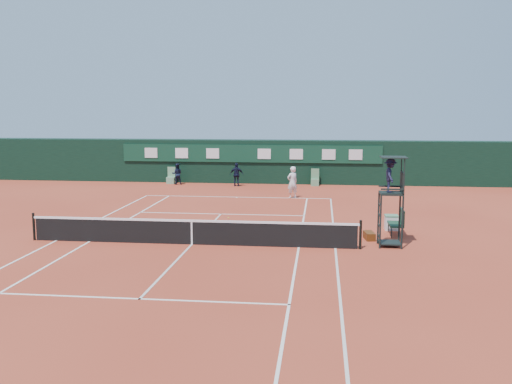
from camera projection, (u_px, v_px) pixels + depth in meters
ground at (192, 244)px, 21.97m from camera, size 90.00×90.00×0.00m
court_lines at (192, 244)px, 21.97m from camera, size 11.05×23.85×0.01m
tennis_net at (192, 232)px, 21.89m from camera, size 12.90×0.10×1.10m
back_wall at (251, 161)px, 40.17m from camera, size 40.00×1.65×3.00m
linesman_chair_left at (171, 179)px, 39.73m from camera, size 0.55×0.50×1.15m
linesman_chair_right at (315, 181)px, 38.60m from camera, size 0.55×0.50×1.15m
umpire_chair at (391, 182)px, 21.33m from camera, size 0.96×0.95×3.42m
player_bench at (398, 221)px, 23.50m from camera, size 0.55×1.20×1.10m
tennis_bag at (369, 236)px, 22.80m from camera, size 0.45×0.84×0.30m
cooler at (391, 222)px, 24.59m from camera, size 0.57×0.57×0.65m
tennis_ball at (228, 218)px, 27.17m from camera, size 0.06×0.06×0.06m
player at (292, 182)px, 33.18m from camera, size 0.81×0.77×1.86m
ball_kid_left at (177, 174)px, 39.17m from camera, size 0.82×0.70×1.46m
ball_kid_right at (237, 175)px, 38.30m from camera, size 0.94×0.42×1.57m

